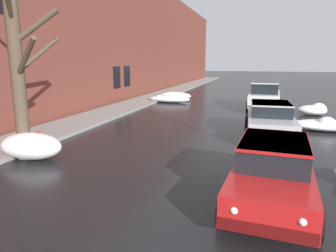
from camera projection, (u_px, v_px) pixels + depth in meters
The scene contains 12 objects.
left_sidewalk_slab at pixel (119, 109), 19.89m from camera, with size 2.43×80.00×0.15m, color gray.
brick_townhouse_facade at pixel (92, 27), 19.30m from camera, with size 0.63×80.00×10.44m.
snow_bank_near_corner_left at pixel (30, 147), 9.85m from camera, with size 2.13×1.26×0.84m.
snow_bank_along_left_kerb at pixel (314, 110), 17.88m from camera, with size 1.61×1.11×0.72m.
snow_bank_mid_block_left at pixel (168, 99), 23.35m from camera, with size 3.20×1.19×0.57m.
snow_bank_near_corner_right at pixel (324, 125), 13.90m from camera, with size 2.79×1.48×0.68m.
snow_bank_along_right_kerb at pixel (175, 96), 25.05m from camera, with size 2.59×0.93×0.64m.
bare_tree_second_along_sidewalk at pixel (18, 64), 9.63m from camera, with size 2.93×3.45×5.86m.
sedan_red_approaching_near_lane at pixel (272, 171), 6.71m from camera, with size 2.03×4.07×1.42m.
sedan_silver_parked_kerbside_close at pixel (270, 119), 12.76m from camera, with size 2.15×4.25×1.42m.
suv_white_parked_kerbside_mid at pixel (265, 95), 19.61m from camera, with size 2.16×4.42×1.82m.
fire_hydrant at pixel (39, 141), 10.71m from camera, with size 0.42×0.22×0.71m.
Camera 1 is at (2.09, 0.05, 3.10)m, focal length 32.73 mm.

